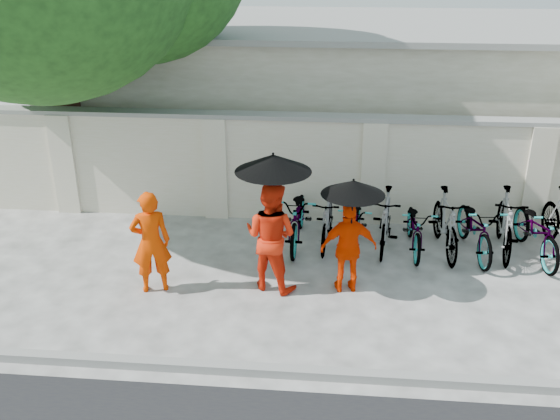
{
  "coord_description": "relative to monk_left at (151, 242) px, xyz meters",
  "views": [
    {
      "loc": [
        1.27,
        -8.06,
        5.06
      ],
      "look_at": [
        0.44,
        0.99,
        1.1
      ],
      "focal_mm": 40.0,
      "sensor_mm": 36.0,
      "label": 1
    }
  ],
  "objects": [
    {
      "name": "compound_wall",
      "position": [
        2.47,
        2.98,
        0.17
      ],
      "size": [
        20.0,
        0.3,
        2.0
      ],
      "primitive_type": "cube",
      "color": "beige",
      "rests_on": "ground"
    },
    {
      "name": "bike_2",
      "position": [
        3.16,
        1.84,
        -0.4
      ],
      "size": [
        0.74,
        1.69,
        0.86
      ],
      "primitive_type": "imported",
      "rotation": [
        0.0,
        0.0,
        -0.1
      ],
      "color": "slate",
      "rests_on": "ground"
    },
    {
      "name": "bike_8",
      "position": [
        6.23,
        1.69,
        -0.33
      ],
      "size": [
        0.87,
        1.94,
        0.99
      ],
      "primitive_type": "imported",
      "rotation": [
        0.0,
        0.0,
        0.11
      ],
      "color": "slate",
      "rests_on": "ground"
    },
    {
      "name": "bike_7",
      "position": [
        5.72,
        1.83,
        -0.27
      ],
      "size": [
        0.75,
        1.9,
        1.11
      ],
      "primitive_type": "imported",
      "rotation": [
        0.0,
        0.0,
        -0.13
      ],
      "color": "slate",
      "rests_on": "ground"
    },
    {
      "name": "bike_0",
      "position": [
        2.14,
        1.84,
        -0.32
      ],
      "size": [
        0.74,
        1.97,
        1.02
      ],
      "primitive_type": "imported",
      "rotation": [
        0.0,
        0.0,
        -0.03
      ],
      "color": "slate",
      "rests_on": "ground"
    },
    {
      "name": "bike_3",
      "position": [
        3.67,
        1.82,
        -0.3
      ],
      "size": [
        0.72,
        1.79,
        1.05
      ],
      "primitive_type": "imported",
      "rotation": [
        0.0,
        0.0,
        -0.13
      ],
      "color": "slate",
      "rests_on": "ground"
    },
    {
      "name": "parasol_center",
      "position": [
        1.86,
        0.18,
        1.27
      ],
      "size": [
        1.13,
        1.13,
        1.22
      ],
      "color": "black",
      "rests_on": "ground"
    },
    {
      "name": "ground",
      "position": [
        1.47,
        -0.22,
        -0.83
      ],
      "size": [
        80.0,
        80.0,
        0.0
      ],
      "primitive_type": "plane",
      "color": "beige"
    },
    {
      "name": "monk_left",
      "position": [
        0.0,
        0.0,
        0.0
      ],
      "size": [
        0.7,
        0.57,
        1.65
      ],
      "primitive_type": "imported",
      "rotation": [
        0.0,
        0.0,
        3.48
      ],
      "color": "#DF3600",
      "rests_on": "ground"
    },
    {
      "name": "bike_1",
      "position": [
        2.65,
        1.82,
        -0.35
      ],
      "size": [
        0.59,
        1.63,
        0.96
      ],
      "primitive_type": "imported",
      "rotation": [
        0.0,
        0.0,
        -0.09
      ],
      "color": "slate",
      "rests_on": "ground"
    },
    {
      "name": "bike_5",
      "position": [
        4.7,
        1.74,
        -0.28
      ],
      "size": [
        0.63,
        1.86,
        1.1
      ],
      "primitive_type": "imported",
      "rotation": [
        0.0,
        0.0,
        0.06
      ],
      "color": "slate",
      "rests_on": "ground"
    },
    {
      "name": "monk_center",
      "position": [
        1.81,
        0.26,
        0.06
      ],
      "size": [
        1.04,
        0.94,
        1.76
      ],
      "primitive_type": "imported",
      "rotation": [
        0.0,
        0.0,
        2.76
      ],
      "color": "red",
      "rests_on": "ground"
    },
    {
      "name": "monk_right",
      "position": [
        3.01,
        0.26,
        -0.09
      ],
      "size": [
        0.91,
        0.5,
        1.48
      ],
      "primitive_type": "imported",
      "rotation": [
        0.0,
        0.0,
        3.31
      ],
      "color": "#F63100",
      "rests_on": "ground"
    },
    {
      "name": "building_behind",
      "position": [
        3.47,
        6.78,
        0.77
      ],
      "size": [
        14.0,
        6.0,
        3.2
      ],
      "primitive_type": "cube",
      "color": "beige",
      "rests_on": "ground"
    },
    {
      "name": "kerb",
      "position": [
        1.47,
        -1.92,
        -0.77
      ],
      "size": [
        40.0,
        0.16,
        0.12
      ],
      "primitive_type": "cube",
      "color": "gray",
      "rests_on": "ground"
    },
    {
      "name": "bike_4",
      "position": [
        4.19,
        1.75,
        -0.39
      ],
      "size": [
        0.59,
        1.68,
        0.88
      ],
      "primitive_type": "imported",
      "rotation": [
        0.0,
        0.0,
        0.01
      ],
      "color": "slate",
      "rests_on": "ground"
    },
    {
      "name": "bike_6",
      "position": [
        5.21,
        1.73,
        -0.34
      ],
      "size": [
        0.85,
        1.91,
        0.97
      ],
      "primitive_type": "imported",
      "rotation": [
        0.0,
        0.0,
        0.11
      ],
      "color": "slate",
      "rests_on": "ground"
    },
    {
      "name": "parasol_right",
      "position": [
        3.03,
        0.18,
        0.93
      ],
      "size": [
        0.94,
        0.94,
        1.03
      ],
      "color": "black",
      "rests_on": "ground"
    }
  ]
}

